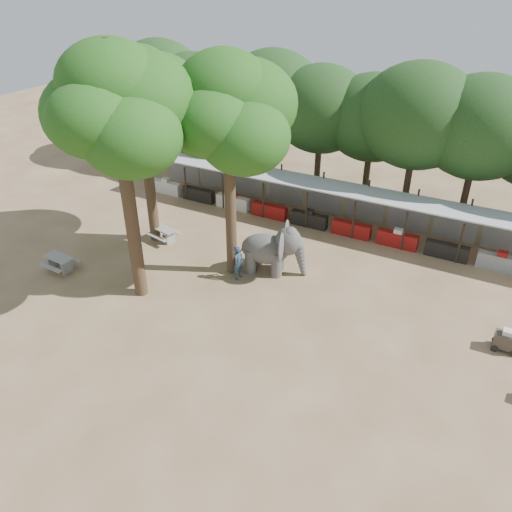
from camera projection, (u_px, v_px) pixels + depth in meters
The scene contains 11 objects.
ground at pixel (222, 354), 21.43m from camera, with size 100.00×100.00×0.00m, color brown.
vendor_stalls at pixel (336, 208), 31.34m from camera, with size 28.00×2.99×2.80m.
yard_tree_left at pixel (140, 100), 26.43m from camera, with size 7.10×6.90×11.02m.
yard_tree_center at pixel (117, 109), 20.90m from camera, with size 7.10×6.90×12.04m.
yard_tree_back at pixel (227, 112), 23.06m from camera, with size 7.10×6.90×11.36m.
backdrop_trees at pixel (369, 120), 33.06m from camera, with size 46.46×5.95×8.33m.
elephant at pixel (273, 249), 26.44m from camera, with size 3.75×2.75×2.78m.
handler at pixel (238, 263), 26.07m from camera, with size 0.69×0.46×1.92m, color #26384C.
picnic_table_near at pixel (59, 261), 26.99m from camera, with size 1.75×1.59×0.83m.
picnic_table_far at pixel (164, 233), 29.90m from camera, with size 1.88×1.76×0.81m.
cart_back at pixel (507, 340), 21.40m from camera, with size 1.09×0.74×1.05m.
Camera 1 is at (8.99, -13.70, 14.51)m, focal length 35.00 mm.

